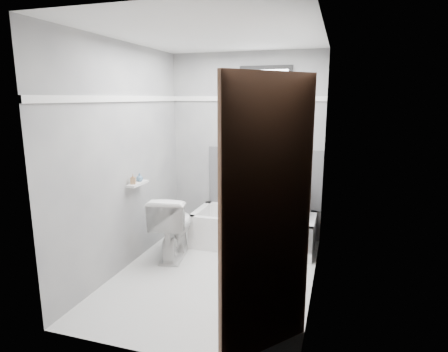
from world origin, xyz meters
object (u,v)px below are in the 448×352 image
at_px(bathtub, 253,230).
at_px(soap_bottle_b, 140,177).
at_px(office_chair, 281,197).
at_px(door, 299,239).
at_px(toilet, 173,226).
at_px(soap_bottle_a, 133,179).

xyz_separation_m(bathtub, soap_bottle_b, (-1.15, -0.74, 0.75)).
height_order(office_chair, door, door).
bearing_deg(bathtub, door, -70.70).
bearing_deg(toilet, soap_bottle_b, 15.31).
distance_m(toilet, door, 2.37).
bearing_deg(soap_bottle_a, office_chair, 31.97).
bearing_deg(soap_bottle_b, toilet, 25.54).
xyz_separation_m(bathtub, soap_bottle_a, (-1.15, -0.88, 0.76)).
relative_size(bathtub, soap_bottle_b, 15.69).
relative_size(door, soap_bottle_b, 20.92).
xyz_separation_m(door, soap_bottle_a, (-1.92, 1.33, -0.03)).
bearing_deg(bathtub, soap_bottle_b, -147.15).
distance_m(office_chair, soap_bottle_b, 1.70).
relative_size(toilet, door, 0.37).
bearing_deg(soap_bottle_b, office_chair, 27.90).
xyz_separation_m(toilet, soap_bottle_a, (-0.32, -0.29, 0.60)).
height_order(bathtub, door, door).
distance_m(office_chair, soap_bottle_a, 1.77).
distance_m(bathtub, soap_bottle_b, 1.56).
xyz_separation_m(bathtub, office_chair, (0.33, 0.04, 0.44)).
height_order(door, soap_bottle_a, door).
bearing_deg(door, toilet, 134.59).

